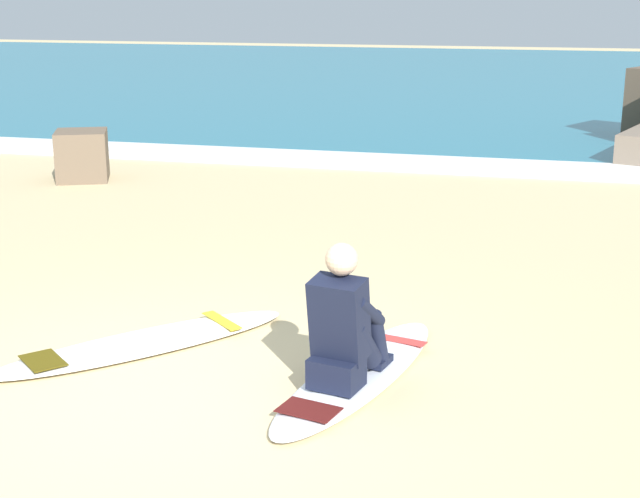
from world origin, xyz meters
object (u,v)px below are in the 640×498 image
Objects in this scene: surfboard_main at (358,374)px; surfer_seated at (344,328)px; shoreline_rock at (82,155)px; surfboard_spare_near at (143,343)px.

surfer_seated reaches higher than surfboard_main.
surfer_seated is at bearing -49.43° from shoreline_rock.
surfboard_main is at bearing -48.12° from shoreline_rock.
shoreline_rock is (-5.10, 5.95, -0.09)m from surfer_seated.
shoreline_rock is at bearing 122.02° from surfboard_spare_near.
surfboard_main is 1.08× the size of surfboard_spare_near.
surfboard_spare_near is (-1.66, 0.17, -0.00)m from surfboard_main.
shoreline_rock is (-5.15, 5.75, 0.31)m from surfboard_main.
shoreline_rock is at bearing 131.88° from surfboard_main.
surfboard_main is 0.45m from surfer_seated.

